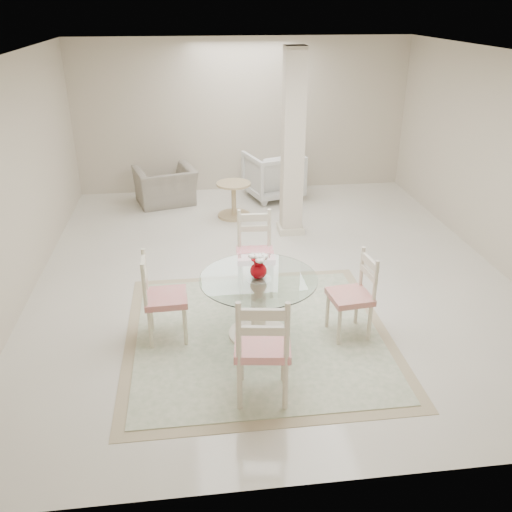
{
  "coord_description": "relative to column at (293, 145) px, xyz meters",
  "views": [
    {
      "loc": [
        -0.99,
        -6.33,
        3.25
      ],
      "look_at": [
        -0.36,
        -1.31,
        0.85
      ],
      "focal_mm": 38.0,
      "sensor_mm": 36.0,
      "label": 1
    }
  ],
  "objects": [
    {
      "name": "dining_chair_west",
      "position": [
        -1.88,
        -2.72,
        -0.79
      ],
      "size": [
        0.45,
        0.45,
        1.07
      ],
      "rotation": [
        0.0,
        0.0,
        1.61
      ],
      "color": "#F1EAC6",
      "rests_on": "ground"
    },
    {
      "name": "area_rug",
      "position": [
        -0.86,
        -2.81,
        -1.34
      ],
      "size": [
        2.8,
        2.8,
        0.02
      ],
      "color": "tan",
      "rests_on": "ground"
    },
    {
      "name": "room_shell",
      "position": [
        -0.5,
        -1.3,
        0.51
      ],
      "size": [
        6.02,
        7.02,
        2.71
      ],
      "color": "beige",
      "rests_on": "ground"
    },
    {
      "name": "dining_chair_east",
      "position": [
        0.15,
        -2.88,
        -0.81
      ],
      "size": [
        0.45,
        0.45,
        1.03
      ],
      "rotation": [
        0.0,
        0.0,
        -1.46
      ],
      "color": "beige",
      "rests_on": "ground"
    },
    {
      "name": "dining_chair_south",
      "position": [
        -0.96,
        -3.83,
        -0.72
      ],
      "size": [
        0.54,
        0.54,
        1.2
      ],
      "rotation": [
        0.0,
        0.0,
        3.01
      ],
      "color": "beige",
      "rests_on": "ground"
    },
    {
      "name": "ground",
      "position": [
        -0.5,
        -1.3,
        -1.35
      ],
      "size": [
        7.0,
        7.0,
        0.0
      ],
      "primitive_type": "plane",
      "color": "white",
      "rests_on": "ground"
    },
    {
      "name": "recliner_taupe",
      "position": [
        -1.93,
        1.52,
        -1.03
      ],
      "size": [
        1.17,
        1.09,
        0.64
      ],
      "primitive_type": "imported",
      "rotation": [
        0.0,
        0.0,
        3.41
      ],
      "color": "gray",
      "rests_on": "ground"
    },
    {
      "name": "side_table",
      "position": [
        -0.81,
        0.74,
        -1.08
      ],
      "size": [
        0.56,
        0.56,
        0.58
      ],
      "color": "tan",
      "rests_on": "ground"
    },
    {
      "name": "column",
      "position": [
        0.0,
        0.0,
        0.0
      ],
      "size": [
        0.3,
        0.3,
        2.7
      ],
      "primitive_type": "cube",
      "color": "beige",
      "rests_on": "ground"
    },
    {
      "name": "dining_chair_north",
      "position": [
        -0.77,
        -1.79,
        -0.77
      ],
      "size": [
        0.47,
        0.47,
        1.11
      ],
      "rotation": [
        0.0,
        0.0,
        -0.06
      ],
      "color": "beige",
      "rests_on": "ground"
    },
    {
      "name": "armchair_white",
      "position": [
        -0.02,
        1.63,
        -0.93
      ],
      "size": [
        1.11,
        1.13,
        0.83
      ],
      "primitive_type": "imported",
      "rotation": [
        0.0,
        0.0,
        3.43
      ],
      "color": "white",
      "rests_on": "ground"
    },
    {
      "name": "red_vase",
      "position": [
        -0.86,
        -2.81,
        -0.52
      ],
      "size": [
        0.2,
        0.19,
        0.27
      ],
      "color": "#AB050E",
      "rests_on": "dining_table"
    },
    {
      "name": "dining_table",
      "position": [
        -0.86,
        -2.81,
        -1.0
      ],
      "size": [
        1.21,
        1.21,
        0.7
      ],
      "rotation": [
        0.0,
        0.0,
        -0.09
      ],
      "color": "#F8EACC",
      "rests_on": "ground"
    }
  ]
}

